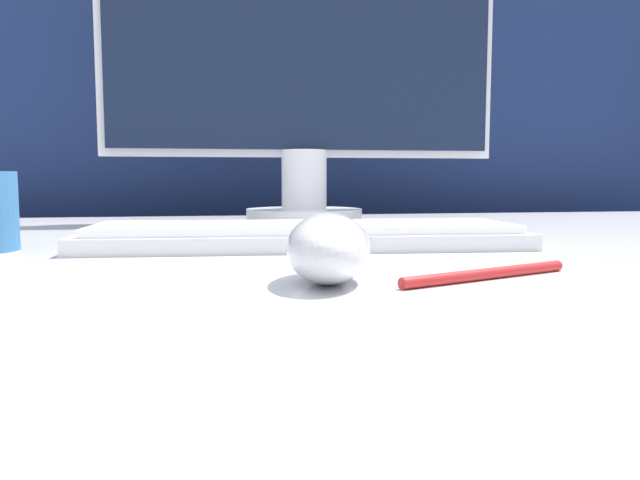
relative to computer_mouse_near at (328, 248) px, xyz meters
The scene contains 5 objects.
partition_panel 0.91m from the computer_mouse_near, 90.67° to the left, with size 5.00×0.03×1.29m.
computer_mouse_near is the anchor object (origin of this frame).
keyboard 0.22m from the computer_mouse_near, 85.48° to the left, with size 0.46×0.16×0.02m.
monitor 0.64m from the computer_mouse_near, 82.85° to the left, with size 0.64×0.19×0.45m.
pen 0.11m from the computer_mouse_near, ahead, with size 0.15×0.07×0.01m.
Camera 1 is at (-0.07, -0.64, 0.80)m, focal length 35.00 mm.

